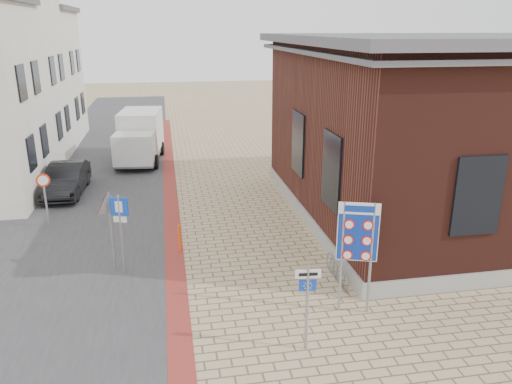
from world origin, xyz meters
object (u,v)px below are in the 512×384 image
object	(u,v)px
sedan	(66,179)
border_sign	(358,234)
essen_sign	(307,295)
parking_sign	(120,221)
bollard	(180,238)
box_truck	(140,136)

from	to	relation	value
sedan	border_sign	world-z (taller)	border_sign
border_sign	essen_sign	world-z (taller)	border_sign
parking_sign	border_sign	bearing A→B (deg)	-10.22
parking_sign	bollard	xyz separation A→B (m)	(1.70, 1.23, -1.22)
box_truck	border_sign	distance (m)	17.80
bollard	border_sign	bearing A→B (deg)	-46.30
box_truck	parking_sign	world-z (taller)	box_truck
box_truck	parking_sign	xyz separation A→B (m)	(-0.03, -13.47, 0.29)
box_truck	border_sign	xyz separation A→B (m)	(5.97, -16.75, 0.77)
essen_sign	parking_sign	world-z (taller)	parking_sign
box_truck	essen_sign	world-z (taller)	box_truck
border_sign	bollard	bearing A→B (deg)	152.03
sedan	essen_sign	size ratio (longest dim) A/B	1.92
sedan	bollard	bearing A→B (deg)	-53.86
sedan	box_truck	size ratio (longest dim) A/B	0.77
bollard	essen_sign	bearing A→B (deg)	-65.58
border_sign	essen_sign	bearing A→B (deg)	-122.82
border_sign	essen_sign	distance (m)	2.26
parking_sign	bollard	size ratio (longest dim) A/B	2.68
sedan	parking_sign	xyz separation A→B (m)	(3.00, -8.23, 1.00)
box_truck	bollard	bearing A→B (deg)	-76.22
border_sign	sedan	bearing A→B (deg)	146.37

